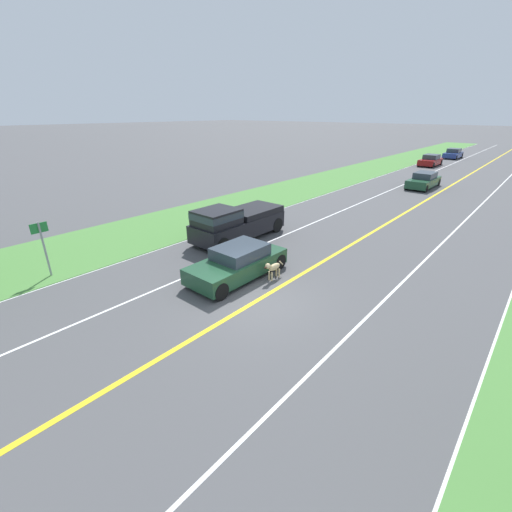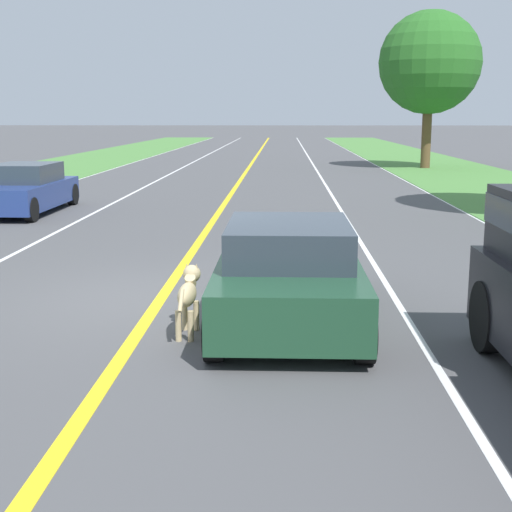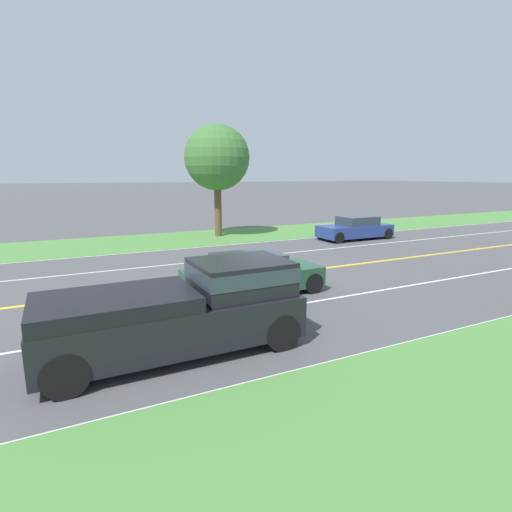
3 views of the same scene
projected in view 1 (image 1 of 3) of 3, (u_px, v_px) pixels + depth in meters
The scene contains 14 objects.
ground_plane at pixel (258, 300), 12.48m from camera, with size 400.00×400.00×0.00m, color #4C4C4F.
centre_divider_line at pixel (258, 300), 12.48m from camera, with size 0.18×160.00×0.01m, color yellow.
lane_edge_line_right at pixel (149, 252), 16.69m from camera, with size 0.14×160.00×0.01m, color white.
lane_edge_line_left at pixel (477, 396), 8.27m from camera, with size 0.14×160.00×0.01m, color white.
lane_dash_same_dir at pixel (195, 273), 14.58m from camera, with size 0.10×160.00×0.01m, color white.
lane_dash_oncoming at pixel (345, 338), 10.37m from camera, with size 0.10×160.00×0.01m, color white.
grass_verge_right at pixel (117, 239), 18.49m from camera, with size 6.00×160.00×0.03m, color #4C843D.
ego_car at pixel (238, 263), 14.05m from camera, with size 1.87×4.40×1.32m.
dog at pixel (273, 268), 13.85m from camera, with size 0.25×1.18×0.83m.
pickup_truck at pixel (236, 222), 18.06m from camera, with size 2.05×5.45×1.90m.
car_trailing_near at pixel (424, 181), 30.67m from camera, with size 1.82×4.57×1.35m.
car_trailing_mid at pixel (430, 161), 43.12m from camera, with size 1.88×4.37×1.37m.
car_trailing_far at pixel (453, 154), 50.02m from camera, with size 1.87×4.38×1.37m.
street_sign at pixel (43, 242), 13.78m from camera, with size 0.11×0.64×2.34m.
Camera 1 is at (-7.05, 8.26, 6.36)m, focal length 24.00 mm.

